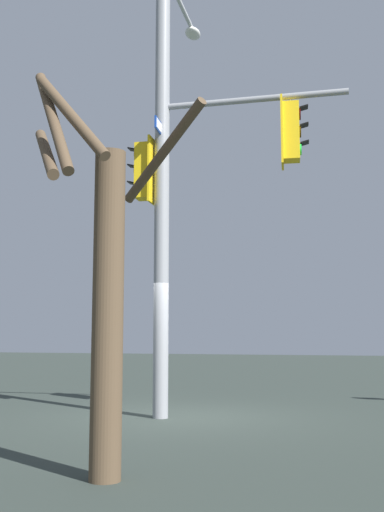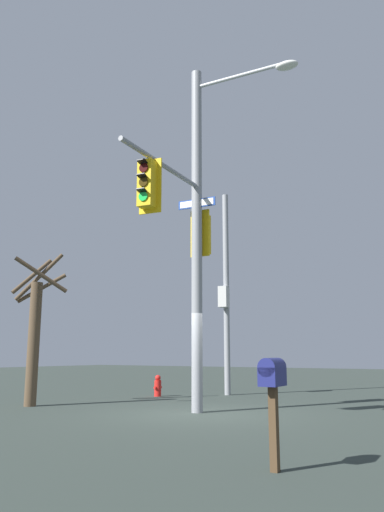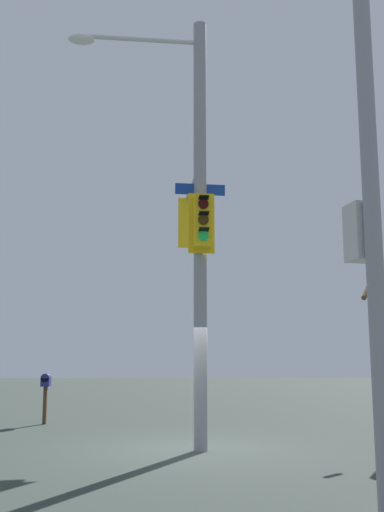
{
  "view_description": "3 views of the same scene",
  "coord_description": "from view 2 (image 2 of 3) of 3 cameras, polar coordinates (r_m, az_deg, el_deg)",
  "views": [
    {
      "loc": [
        3.89,
        -11.07,
        1.49
      ],
      "look_at": [
        0.29,
        0.19,
        3.05
      ],
      "focal_mm": 42.94,
      "sensor_mm": 36.0,
      "label": 1
    },
    {
      "loc": [
        10.97,
        6.67,
        1.46
      ],
      "look_at": [
        -0.18,
        -0.37,
        4.05
      ],
      "focal_mm": 35.07,
      "sensor_mm": 36.0,
      "label": 2
    },
    {
      "loc": [
        -12.68,
        0.36,
        1.91
      ],
      "look_at": [
        -0.3,
        -0.04,
        4.0
      ],
      "focal_mm": 41.52,
      "sensor_mm": 36.0,
      "label": 3
    }
  ],
  "objects": [
    {
      "name": "main_signal_pole_assembly",
      "position": [
        13.25,
        0.34,
        4.78
      ],
      "size": [
        4.25,
        3.52,
        9.42
      ],
      "rotation": [
        0.0,
        0.0,
        0.08
      ],
      "color": "gray",
      "rests_on": "ground"
    },
    {
      "name": "fire_hydrant",
      "position": [
        18.07,
        -3.93,
        -14.6
      ],
      "size": [
        0.38,
        0.24,
        0.73
      ],
      "color": "red",
      "rests_on": "ground"
    },
    {
      "name": "bare_tree_behind_pole",
      "position": [
        15.45,
        -17.52,
        -8.08
      ],
      "size": [
        2.11,
        2.11,
        4.57
      ],
      "color": "brown",
      "rests_on": "ground"
    },
    {
      "name": "mailbox",
      "position": [
        6.77,
        9.17,
        -13.94
      ],
      "size": [
        0.45,
        0.26,
        1.41
      ],
      "rotation": [
        0.0,
        0.0,
        4.76
      ],
      "color": "#4C3823",
      "rests_on": "ground"
    },
    {
      "name": "ground_plane",
      "position": [
        12.92,
        1.01,
        -17.58
      ],
      "size": [
        80.0,
        80.0,
        0.0
      ],
      "primitive_type": "plane",
      "color": "#303A34"
    },
    {
      "name": "secondary_pole_assembly",
      "position": [
        18.7,
        3.87,
        -4.17
      ],
      "size": [
        0.64,
        0.39,
        7.51
      ],
      "rotation": [
        0.0,
        0.0,
        0.17
      ],
      "color": "gray",
      "rests_on": "ground"
    }
  ]
}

